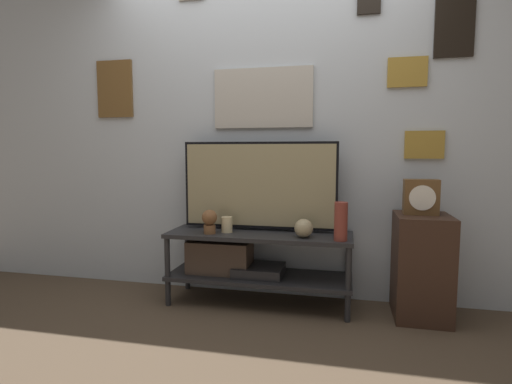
# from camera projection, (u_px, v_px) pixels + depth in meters

# --- Properties ---
(ground_plane) EXTENTS (12.00, 12.00, 0.00)m
(ground_plane) POSITION_uv_depth(u_px,v_px,m) (251.00, 317.00, 2.74)
(ground_plane) COLOR #4C3D2D
(wall_back) EXTENTS (6.40, 0.08, 2.70)m
(wall_back) POSITION_uv_depth(u_px,v_px,m) (267.00, 123.00, 3.11)
(wall_back) COLOR #B2BCC6
(wall_back) RESTS_ON ground_plane
(media_console) EXTENTS (1.35, 0.44, 0.54)m
(media_console) POSITION_uv_depth(u_px,v_px,m) (244.00, 258.00, 2.98)
(media_console) COLOR #232326
(media_console) RESTS_ON ground_plane
(television) EXTENTS (1.17, 0.05, 0.67)m
(television) POSITION_uv_depth(u_px,v_px,m) (259.00, 185.00, 3.00)
(television) COLOR black
(television) RESTS_ON media_console
(vase_tall_ceramic) EXTENTS (0.09, 0.09, 0.26)m
(vase_tall_ceramic) POSITION_uv_depth(u_px,v_px,m) (341.00, 221.00, 2.66)
(vase_tall_ceramic) COLOR brown
(vase_tall_ceramic) RESTS_ON media_console
(vase_round_glass) EXTENTS (0.13, 0.13, 0.13)m
(vase_round_glass) POSITION_uv_depth(u_px,v_px,m) (304.00, 228.00, 2.77)
(vase_round_glass) COLOR tan
(vase_round_glass) RESTS_ON media_console
(candle_jar) EXTENTS (0.08, 0.08, 0.11)m
(candle_jar) POSITION_uv_depth(u_px,v_px,m) (227.00, 225.00, 2.95)
(candle_jar) COLOR beige
(candle_jar) RESTS_ON media_console
(decorative_bust) EXTENTS (0.11, 0.11, 0.18)m
(decorative_bust) POSITION_uv_depth(u_px,v_px,m) (210.00, 220.00, 2.90)
(decorative_bust) COLOR brown
(decorative_bust) RESTS_ON media_console
(side_table) EXTENTS (0.36, 0.42, 0.71)m
(side_table) POSITION_uv_depth(u_px,v_px,m) (421.00, 266.00, 2.71)
(side_table) COLOR #382319
(side_table) RESTS_ON ground_plane
(mantel_clock) EXTENTS (0.22, 0.11, 0.24)m
(mantel_clock) POSITION_uv_depth(u_px,v_px,m) (421.00, 197.00, 2.69)
(mantel_clock) COLOR brown
(mantel_clock) RESTS_ON side_table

